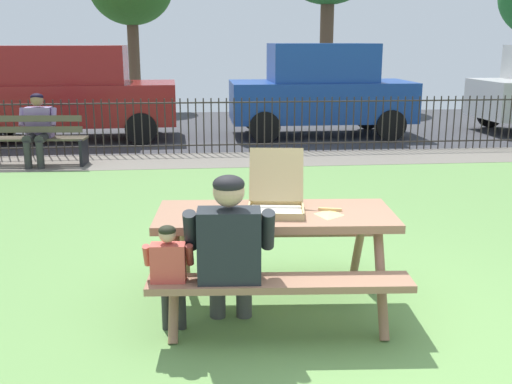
# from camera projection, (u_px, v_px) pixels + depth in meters

# --- Properties ---
(ground) EXTENTS (28.00, 11.41, 0.02)m
(ground) POSITION_uv_depth(u_px,v_px,m) (317.00, 258.00, 5.89)
(ground) COLOR #67954E
(cobblestone_walkway) EXTENTS (28.00, 1.40, 0.01)m
(cobblestone_walkway) POSITION_uv_depth(u_px,v_px,m) (261.00, 159.00, 10.72)
(cobblestone_walkway) COLOR slate
(street_asphalt) EXTENTS (28.00, 6.69, 0.01)m
(street_asphalt) POSITION_uv_depth(u_px,v_px,m) (243.00, 128.00, 14.63)
(street_asphalt) COLOR #38383D
(picnic_table_foreground) EXTENTS (1.90, 1.60, 0.79)m
(picnic_table_foreground) POSITION_uv_depth(u_px,v_px,m) (275.00, 234.00, 4.65)
(picnic_table_foreground) COLOR #986B52
(picnic_table_foreground) RESTS_ON ground
(pizza_box_open) EXTENTS (0.49, 0.57, 0.45)m
(pizza_box_open) POSITION_uv_depth(u_px,v_px,m) (276.00, 197.00, 4.64)
(pizza_box_open) COLOR tan
(pizza_box_open) RESTS_ON picnic_table_foreground
(pizza_slice_on_table) EXTENTS (0.23, 0.27, 0.02)m
(pizza_slice_on_table) POSITION_uv_depth(u_px,v_px,m) (329.00, 213.00, 4.57)
(pizza_slice_on_table) COLOR #F1D077
(pizza_slice_on_table) RESTS_ON picnic_table_foreground
(adult_at_table) EXTENTS (0.62, 0.61, 1.19)m
(adult_at_table) POSITION_uv_depth(u_px,v_px,m) (230.00, 248.00, 4.14)
(adult_at_table) COLOR #424242
(adult_at_table) RESTS_ON ground
(child_at_table) EXTENTS (0.34, 0.34, 0.85)m
(child_at_table) POSITION_uv_depth(u_px,v_px,m) (170.00, 270.00, 4.14)
(child_at_table) COLOR #2D2D2D
(child_at_table) RESTS_ON ground
(iron_fence_streetside) EXTENTS (22.68, 0.03, 1.02)m
(iron_fence_streetside) POSITION_uv_depth(u_px,v_px,m) (257.00, 125.00, 11.27)
(iron_fence_streetside) COLOR #2D2823
(iron_fence_streetside) RESTS_ON ground
(park_bench_left) EXTENTS (1.63, 0.57, 0.85)m
(park_bench_left) POSITION_uv_depth(u_px,v_px,m) (37.00, 141.00, 10.12)
(park_bench_left) COLOR brown
(park_bench_left) RESTS_ON ground
(person_on_park_bench) EXTENTS (0.62, 0.61, 1.19)m
(person_on_park_bench) POSITION_uv_depth(u_px,v_px,m) (38.00, 126.00, 10.08)
(person_on_park_bench) COLOR #2C2C2C
(person_on_park_bench) RESTS_ON ground
(parked_car_center) EXTENTS (4.46, 2.04, 1.94)m
(parked_car_center) POSITION_uv_depth(u_px,v_px,m) (67.00, 92.00, 12.63)
(parked_car_center) COLOR maroon
(parked_car_center) RESTS_ON ground
(parked_car_right) EXTENTS (3.91, 1.84, 1.98)m
(parked_car_right) POSITION_uv_depth(u_px,v_px,m) (321.00, 89.00, 13.15)
(parked_car_right) COLOR navy
(parked_car_right) RESTS_ON ground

